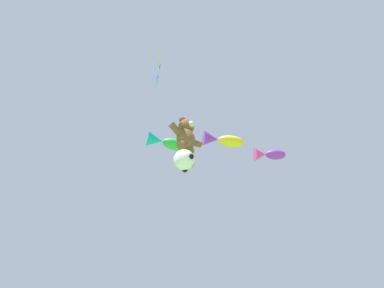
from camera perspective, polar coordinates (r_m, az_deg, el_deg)
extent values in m
ellipsoid|color=brown|center=(10.44, -1.38, 1.03)|extent=(0.82, 0.70, 1.00)
sphere|color=brown|center=(10.98, -1.32, 3.79)|extent=(0.69, 0.69, 0.69)
sphere|color=beige|center=(10.80, -0.23, 4.41)|extent=(0.29, 0.29, 0.29)
sphere|color=brown|center=(11.07, -2.22, 5.40)|extent=(0.28, 0.28, 0.28)
cylinder|color=brown|center=(10.29, -3.76, 3.39)|extent=(0.60, 0.27, 0.47)
sphere|color=brown|center=(10.00, -2.35, -0.26)|extent=(0.37, 0.37, 0.37)
sphere|color=brown|center=(11.30, -0.39, 4.05)|extent=(0.28, 0.28, 0.28)
cylinder|color=brown|center=(10.87, 0.90, 0.10)|extent=(0.60, 0.27, 0.47)
sphere|color=brown|center=(10.22, -0.52, -1.50)|extent=(0.37, 0.37, 0.37)
sphere|color=white|center=(9.16, -1.77, -3.54)|extent=(0.76, 0.76, 0.76)
sphere|color=black|center=(9.35, -0.24, -4.52)|extent=(0.21, 0.21, 0.21)
sphere|color=black|center=(9.41, -3.06, -2.83)|extent=(0.21, 0.21, 0.21)
sphere|color=black|center=(8.94, -0.25, -2.80)|extent=(0.21, 0.21, 0.21)
sphere|color=black|center=(9.14, -1.59, -5.70)|extent=(0.21, 0.21, 0.21)
ellipsoid|color=green|center=(13.38, -3.74, -0.12)|extent=(1.56, 1.21, 0.56)
cone|color=#19ADB2|center=(13.23, -8.29, 0.96)|extent=(1.06, 1.08, 0.82)
sphere|color=black|center=(13.56, -1.88, -0.11)|extent=(0.14, 0.14, 0.14)
ellipsoid|color=yellow|center=(14.34, 8.64, 0.64)|extent=(1.58, 1.39, 0.57)
cone|color=purple|center=(14.08, 4.23, 1.19)|extent=(1.14, 1.14, 0.83)
sphere|color=black|center=(14.58, 10.34, 0.83)|extent=(0.15, 0.15, 0.15)
ellipsoid|color=purple|center=(14.82, 18.07, -2.23)|extent=(1.22, 1.20, 0.52)
cone|color=#E53F9E|center=(14.56, 14.90, -2.21)|extent=(0.97, 0.98, 0.77)
sphere|color=black|center=(15.02, 19.22, -1.85)|extent=(0.14, 0.14, 0.14)
cube|color=yellow|center=(12.00, -7.49, 18.15)|extent=(0.67, 0.78, 1.00)
cylinder|color=blue|center=(11.05, -8.44, 16.07)|extent=(0.03, 0.10, 1.45)
cylinder|color=blue|center=(11.09, -7.56, 15.01)|extent=(0.03, 0.11, 1.56)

